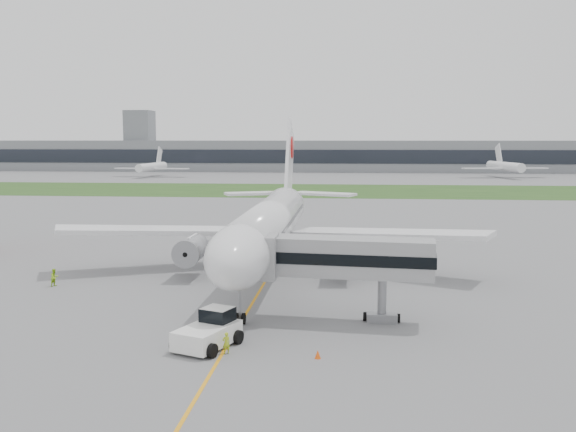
# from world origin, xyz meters

# --- Properties ---
(ground) EXTENTS (600.00, 600.00, 0.00)m
(ground) POSITION_xyz_m (0.00, 0.00, 0.00)
(ground) COLOR gray
(ground) RESTS_ON ground
(apron_markings) EXTENTS (70.00, 70.00, 0.04)m
(apron_markings) POSITION_xyz_m (0.00, -5.00, 0.00)
(apron_markings) COLOR #FFA416
(apron_markings) RESTS_ON ground
(grass_strip) EXTENTS (600.00, 50.00, 0.02)m
(grass_strip) POSITION_xyz_m (0.00, 120.00, 0.01)
(grass_strip) COLOR #24451A
(grass_strip) RESTS_ON ground
(terminal_building) EXTENTS (320.00, 22.30, 14.00)m
(terminal_building) POSITION_xyz_m (0.00, 229.87, 7.00)
(terminal_building) COLOR gray
(terminal_building) RESTS_ON ground
(control_tower) EXTENTS (12.00, 12.00, 56.00)m
(control_tower) POSITION_xyz_m (-90.00, 232.00, 0.00)
(control_tower) COLOR gray
(control_tower) RESTS_ON ground
(airliner) EXTENTS (48.13, 53.95, 17.88)m
(airliner) POSITION_xyz_m (0.00, 4.87, 5.66)
(airliner) COLOR white
(airliner) RESTS_ON ground
(pushback_tug) EXTENTS (4.81, 5.74, 2.59)m
(pushback_tug) POSITION_xyz_m (-1.18, -20.64, 1.19)
(pushback_tug) COLOR white
(pushback_tug) RESTS_ON ground
(jet_bridge) EXTENTS (15.42, 4.64, 7.05)m
(jet_bridge) POSITION_xyz_m (7.30, -13.45, 5.22)
(jet_bridge) COLOR gray
(jet_bridge) RESTS_ON ground
(safety_cone_left) EXTENTS (0.38, 0.38, 0.52)m
(safety_cone_left) POSITION_xyz_m (-0.50, -19.08, 0.26)
(safety_cone_left) COLOR #FF540D
(safety_cone_left) RESTS_ON ground
(safety_cone_right) EXTENTS (0.43, 0.43, 0.58)m
(safety_cone_right) POSITION_xyz_m (6.60, -22.53, 0.29)
(safety_cone_right) COLOR #FF540D
(safety_cone_right) RESTS_ON ground
(ground_crew_near) EXTENTS (0.66, 0.59, 1.52)m
(ground_crew_near) POSITION_xyz_m (0.27, -22.14, 0.76)
(ground_crew_near) COLOR #B2CF22
(ground_crew_near) RESTS_ON ground
(ground_crew_far) EXTENTS (0.96, 1.06, 1.79)m
(ground_crew_far) POSITION_xyz_m (-20.82, -3.65, 0.89)
(ground_crew_far) COLOR #A7DD24
(ground_crew_far) RESTS_ON ground
(distant_aircraft_left) EXTENTS (31.21, 27.99, 11.28)m
(distant_aircraft_left) POSITION_xyz_m (-68.23, 179.80, 0.00)
(distant_aircraft_left) COLOR white
(distant_aircraft_left) RESTS_ON ground
(distant_aircraft_right) EXTENTS (37.14, 34.01, 12.49)m
(distant_aircraft_right) POSITION_xyz_m (67.68, 187.25, 0.00)
(distant_aircraft_right) COLOR white
(distant_aircraft_right) RESTS_ON ground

